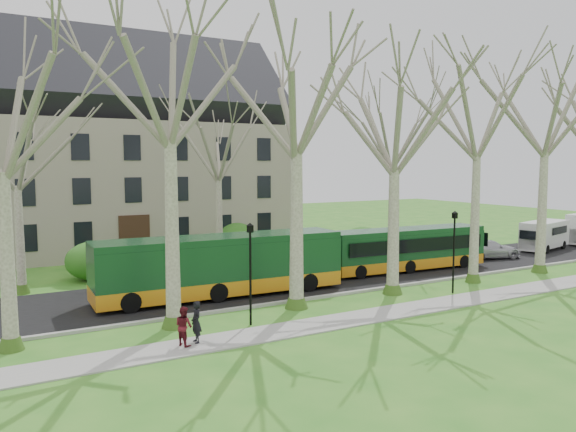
# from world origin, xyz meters

# --- Properties ---
(ground) EXTENTS (120.00, 120.00, 0.00)m
(ground) POSITION_xyz_m (0.00, 0.00, 0.00)
(ground) COLOR #317722
(ground) RESTS_ON ground
(sidewalk) EXTENTS (70.00, 2.00, 0.06)m
(sidewalk) POSITION_xyz_m (0.00, -2.50, 0.03)
(sidewalk) COLOR gray
(sidewalk) RESTS_ON ground
(road) EXTENTS (80.00, 8.00, 0.06)m
(road) POSITION_xyz_m (0.00, 5.50, 0.03)
(road) COLOR black
(road) RESTS_ON ground
(curb) EXTENTS (80.00, 0.25, 0.14)m
(curb) POSITION_xyz_m (0.00, 1.50, 0.07)
(curb) COLOR #A5A39E
(curb) RESTS_ON ground
(building) EXTENTS (26.50, 12.20, 16.00)m
(building) POSITION_xyz_m (-6.00, 24.00, 8.07)
(building) COLOR gray
(building) RESTS_ON ground
(tree_row_verge) EXTENTS (49.00, 7.00, 14.00)m
(tree_row_verge) POSITION_xyz_m (0.00, 0.30, 7.00)
(tree_row_verge) COLOR gray
(tree_row_verge) RESTS_ON ground
(tree_row_far) EXTENTS (33.00, 7.00, 12.00)m
(tree_row_far) POSITION_xyz_m (-1.33, 11.00, 6.00)
(tree_row_far) COLOR gray
(tree_row_far) RESTS_ON ground
(lamp_row) EXTENTS (36.22, 0.22, 4.30)m
(lamp_row) POSITION_xyz_m (-0.00, -1.00, 2.57)
(lamp_row) COLOR black
(lamp_row) RESTS_ON ground
(hedges) EXTENTS (30.60, 8.60, 2.00)m
(hedges) POSITION_xyz_m (-4.67, 14.00, 1.00)
(hedges) COLOR #235F1B
(hedges) RESTS_ON ground
(bus_lead) EXTENTS (13.01, 3.21, 3.23)m
(bus_lead) POSITION_xyz_m (-5.06, 4.33, 1.67)
(bus_lead) COLOR #113D1D
(bus_lead) RESTS_ON road
(bus_follow) EXTENTS (11.22, 2.97, 2.78)m
(bus_follow) POSITION_xyz_m (8.01, 4.95, 1.45)
(bus_follow) COLOR #113D1D
(bus_follow) RESTS_ON road
(sedan) EXTENTS (4.98, 2.97, 1.35)m
(sedan) POSITION_xyz_m (16.17, 5.36, 0.74)
(sedan) COLOR #BCBCC1
(sedan) RESTS_ON road
(van_a) EXTENTS (5.52, 3.13, 2.28)m
(van_a) POSITION_xyz_m (23.17, 5.89, 1.20)
(van_a) COLOR silver
(van_a) RESTS_ON road
(pedestrian_a) EXTENTS (0.40, 0.59, 1.60)m
(pedestrian_a) POSITION_xyz_m (-8.92, -2.25, 0.86)
(pedestrian_a) COLOR black
(pedestrian_a) RESTS_ON sidewalk
(pedestrian_b) EXTENTS (0.78, 0.88, 1.49)m
(pedestrian_b) POSITION_xyz_m (-9.45, -2.33, 0.81)
(pedestrian_b) COLOR #56131C
(pedestrian_b) RESTS_ON sidewalk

